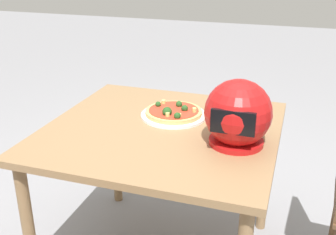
{
  "coord_description": "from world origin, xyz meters",
  "views": [
    {
      "loc": [
        -0.53,
        1.53,
        1.44
      ],
      "look_at": [
        -0.01,
        -0.07,
        0.74
      ],
      "focal_mm": 43.8,
      "sensor_mm": 36.0,
      "label": 1
    }
  ],
  "objects": [
    {
      "name": "pizza_plate",
      "position": [
        -0.01,
        -0.13,
        0.73
      ],
      "size": [
        0.3,
        0.3,
        0.01
      ],
      "primitive_type": "cylinder",
      "color": "white",
      "rests_on": "dining_table"
    },
    {
      "name": "motorcycle_helmet",
      "position": [
        -0.33,
        0.06,
        0.85
      ],
      "size": [
        0.26,
        0.26,
        0.26
      ],
      "color": "#B21414",
      "rests_on": "dining_table"
    },
    {
      "name": "pizza",
      "position": [
        -0.01,
        -0.13,
        0.75
      ],
      "size": [
        0.26,
        0.26,
        0.06
      ],
      "color": "tan",
      "rests_on": "pizza_plate"
    },
    {
      "name": "dining_table",
      "position": [
        0.0,
        0.0,
        0.63
      ],
      "size": [
        0.98,
        0.95,
        0.72
      ],
      "color": "olive",
      "rests_on": "ground"
    }
  ]
}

